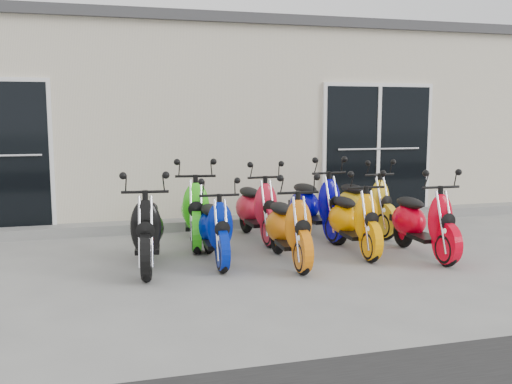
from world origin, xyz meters
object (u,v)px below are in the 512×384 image
(scooter_back_yellow, at_px, (365,196))
(scooter_front_blue, at_px, (215,219))
(scooter_back_red, at_px, (257,200))
(scooter_back_blue, at_px, (316,196))
(scooter_front_red, at_px, (424,212))
(scooter_front_orange_a, at_px, (289,217))
(scooter_back_green, at_px, (195,200))
(scooter_front_black, at_px, (147,219))
(scooter_front_orange_b, at_px, (354,210))

(scooter_back_yellow, bearing_deg, scooter_front_blue, -164.86)
(scooter_back_red, distance_m, scooter_back_blue, 0.89)
(scooter_front_red, xyz_separation_m, scooter_back_yellow, (-0.08, 1.49, 0.00))
(scooter_front_orange_a, xyz_separation_m, scooter_back_green, (-0.91, 1.33, 0.05))
(scooter_front_black, relative_size, scooter_front_blue, 1.10)
(scooter_front_blue, distance_m, scooter_front_orange_b, 1.83)
(scooter_front_black, distance_m, scooter_front_orange_a, 1.67)
(scooter_front_black, height_order, scooter_front_orange_b, scooter_front_black)
(scooter_front_orange_b, bearing_deg, scooter_back_green, 152.27)
(scooter_front_black, height_order, scooter_front_orange_a, scooter_front_black)
(scooter_back_red, bearing_deg, scooter_back_green, 179.19)
(scooter_front_orange_b, distance_m, scooter_back_yellow, 1.30)
(scooter_front_red, bearing_deg, scooter_back_green, 152.08)
(scooter_front_blue, relative_size, scooter_back_red, 0.93)
(scooter_back_red, height_order, scooter_back_yellow, scooter_back_red)
(scooter_front_orange_a, xyz_separation_m, scooter_back_blue, (0.87, 1.34, 0.04))
(scooter_front_orange_a, bearing_deg, scooter_back_blue, 58.29)
(scooter_front_orange_b, relative_size, scooter_back_yellow, 0.97)
(scooter_front_blue, xyz_separation_m, scooter_front_red, (2.60, -0.40, 0.03))
(scooter_front_orange_a, relative_size, scooter_front_orange_b, 1.01)
(scooter_front_orange_b, distance_m, scooter_back_green, 2.16)
(scooter_front_red, distance_m, scooter_back_blue, 1.69)
(scooter_front_orange_a, distance_m, scooter_front_orange_b, 1.02)
(scooter_front_black, bearing_deg, scooter_back_blue, 30.42)
(scooter_front_blue, height_order, scooter_back_green, scooter_back_green)
(scooter_back_yellow, bearing_deg, scooter_front_red, -95.31)
(scooter_front_orange_a, distance_m, scooter_back_yellow, 2.17)
(scooter_front_black, bearing_deg, scooter_front_orange_b, 7.99)
(scooter_back_blue, bearing_deg, scooter_front_blue, -155.22)
(scooter_front_blue, relative_size, scooter_front_red, 0.94)
(scooter_front_orange_b, distance_m, scooter_back_blue, 1.06)
(scooter_front_red, bearing_deg, scooter_front_orange_a, 176.88)
(scooter_front_orange_a, bearing_deg, scooter_back_green, 125.76)
(scooter_back_red, bearing_deg, scooter_front_orange_a, -92.76)
(scooter_front_black, xyz_separation_m, scooter_front_blue, (0.81, 0.07, -0.05))
(scooter_back_yellow, bearing_deg, scooter_back_red, 172.08)
(scooter_back_blue, bearing_deg, scooter_back_red, 171.30)
(scooter_back_green, bearing_deg, scooter_front_black, -115.65)
(scooter_front_orange_b, bearing_deg, scooter_back_blue, 97.16)
(scooter_front_red, bearing_deg, scooter_back_yellow, 93.45)
(scooter_front_black, relative_size, scooter_back_green, 0.96)
(scooter_back_green, bearing_deg, scooter_front_orange_a, -47.42)
(scooter_front_blue, height_order, scooter_back_red, scooter_back_red)
(scooter_back_blue, bearing_deg, scooter_front_black, -162.69)
(scooter_front_orange_b, xyz_separation_m, scooter_back_blue, (-0.11, 1.05, 0.05))
(scooter_front_red, distance_m, scooter_back_red, 2.31)
(scooter_front_red, bearing_deg, scooter_back_red, 140.59)
(scooter_front_orange_b, xyz_separation_m, scooter_back_red, (-1.00, 1.09, 0.02))
(scooter_front_orange_b, bearing_deg, scooter_front_red, -25.93)
(scooter_front_red, xyz_separation_m, scooter_back_red, (-1.77, 1.48, 0.01))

